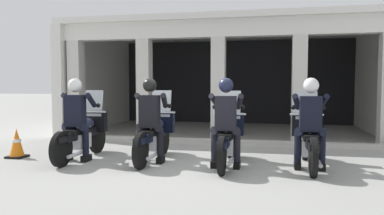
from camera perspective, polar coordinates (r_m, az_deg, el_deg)
ground_plane at (r=9.86m, az=3.25°, el=-4.97°), size 80.00×80.00×0.00m
station_building at (r=12.13m, az=5.81°, el=6.41°), size 9.11×5.26×3.27m
kerb_strip at (r=9.13m, az=3.64°, el=-5.28°), size 8.61×0.24×0.12m
motorcycle_far_left at (r=7.66m, az=-16.40°, el=-3.82°), size 0.62×2.04×1.35m
police_officer_far_left at (r=7.37m, az=-17.51°, el=-0.71°), size 0.63×0.61×1.58m
motorcycle_center_left at (r=7.24m, az=-5.74°, el=-4.12°), size 0.62×2.04×1.35m
police_officer_center_left at (r=6.92m, az=-6.49°, el=-0.84°), size 0.63×0.61×1.58m
motorcycle_center_right at (r=6.81m, az=5.54°, el=-4.61°), size 0.62×2.04×1.35m
police_officer_center_right at (r=6.48m, az=5.27°, el=-1.13°), size 0.63×0.61×1.58m
motorcycle_far_right at (r=6.97m, az=17.54°, el=-4.58°), size 0.62×2.04×1.35m
police_officer_far_right at (r=6.64m, az=17.84°, el=-1.18°), size 0.63×0.61×1.58m
traffic_cone_flank at (r=8.22m, az=-25.48°, el=-5.02°), size 0.34×0.34×0.59m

